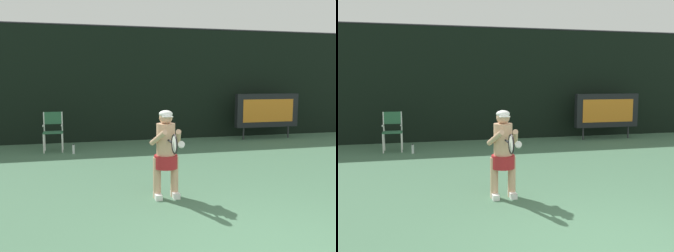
# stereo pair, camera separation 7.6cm
# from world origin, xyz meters

# --- Properties ---
(backdrop_screen) EXTENTS (18.00, 0.12, 3.66)m
(backdrop_screen) POSITION_xyz_m (0.00, 8.50, 1.81)
(backdrop_screen) COLOR black
(backdrop_screen) RESTS_ON ground
(scoreboard) EXTENTS (2.20, 0.21, 1.50)m
(scoreboard) POSITION_xyz_m (3.88, 7.67, 0.95)
(scoreboard) COLOR black
(scoreboard) RESTS_ON ground
(umpire_chair) EXTENTS (0.52, 0.44, 1.08)m
(umpire_chair) POSITION_xyz_m (-2.89, 7.13, 0.62)
(umpire_chair) COLOR white
(umpire_chair) RESTS_ON ground
(water_bottle) EXTENTS (0.07, 0.07, 0.27)m
(water_bottle) POSITION_xyz_m (-2.36, 6.62, 0.12)
(water_bottle) COLOR silver
(water_bottle) RESTS_ON ground
(tennis_player) EXTENTS (0.54, 0.61, 1.47)m
(tennis_player) POSITION_xyz_m (-0.85, 2.47, 0.80)
(tennis_player) COLOR white
(tennis_player) RESTS_ON ground
(tennis_racket) EXTENTS (0.03, 0.60, 0.31)m
(tennis_racket) POSITION_xyz_m (-0.84, 1.98, 0.99)
(tennis_racket) COLOR black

